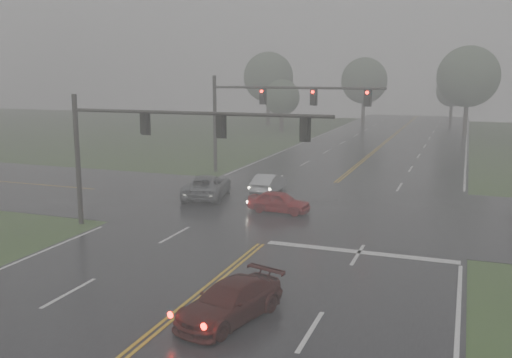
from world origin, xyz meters
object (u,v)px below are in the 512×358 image
at_px(signal_gantry_near, 149,136).
at_px(sedan_red, 279,212).
at_px(signal_gantry_far, 264,106).
at_px(sedan_silver, 269,193).
at_px(sedan_maroon, 230,320).
at_px(car_grey, 207,198).

bearing_deg(signal_gantry_near, sedan_red, 50.98).
xyz_separation_m(sedan_red, signal_gantry_far, (-4.92, 11.32, 5.37)).
height_order(sedan_red, sedan_silver, sedan_silver).
bearing_deg(sedan_maroon, sedan_silver, 121.68).
bearing_deg(sedan_red, car_grey, 71.92).
height_order(car_grey, signal_gantry_near, signal_gantry_near).
bearing_deg(sedan_red, signal_gantry_far, 26.58).
relative_size(sedan_maroon, car_grey, 0.81).
xyz_separation_m(sedan_silver, signal_gantry_near, (-2.49, -10.88, 4.81)).
bearing_deg(car_grey, sedan_red, 146.29).
bearing_deg(car_grey, sedan_silver, -151.24).
distance_m(sedan_maroon, car_grey, 18.44).
height_order(car_grey, signal_gantry_far, signal_gantry_far).
relative_size(sedan_maroon, signal_gantry_near, 0.31).
height_order(sedan_silver, signal_gantry_near, signal_gantry_near).
distance_m(sedan_red, signal_gantry_far, 13.46).
relative_size(sedan_silver, signal_gantry_near, 0.28).
bearing_deg(car_grey, sedan_maroon, 104.87).
relative_size(signal_gantry_near, signal_gantry_far, 1.01).
distance_m(sedan_red, car_grey, 5.92).
xyz_separation_m(sedan_maroon, sedan_red, (-2.97, 14.24, 0.00)).
distance_m(sedan_silver, signal_gantry_near, 12.15).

